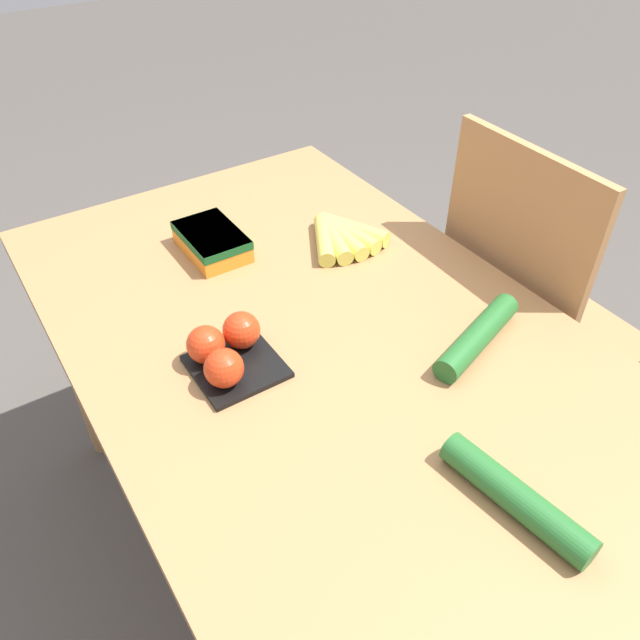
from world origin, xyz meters
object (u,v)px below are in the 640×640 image
Objects in this scene: chair at (526,325)px; cucumber_near at (515,497)px; carrot_bag at (212,240)px; tomato_pack at (226,351)px; cucumber_far at (477,336)px; banana_bunch at (340,235)px.

cucumber_near is (0.42, -0.56, 0.25)m from chair.
cucumber_near is (0.82, 0.07, -0.01)m from carrot_bag.
tomato_pack is 0.45m from cucumber_far.
carrot_bag is (-0.39, -0.63, 0.26)m from chair.
cucumber_near is at bearing -35.48° from cucumber_far.
tomato_pack is 0.37m from carrot_bag.
carrot_bag is at bearing -175.15° from cucumber_near.
tomato_pack is at bearing -156.63° from cucumber_near.
cucumber_far reaches higher than banana_bunch.
chair reaches higher than cucumber_far.
cucumber_far is at bearing 144.52° from cucumber_near.
banana_bunch is at bearing 64.58° from carrot_bag.
carrot_bag is at bearing 158.19° from tomato_pack.
cucumber_near and cucumber_far have the same top height.
carrot_bag is 0.60m from cucumber_far.
carrot_bag is 0.73× the size of cucumber_far.
banana_bunch is (-0.27, -0.37, 0.25)m from chair.
tomato_pack reaches higher than cucumber_near.
tomato_pack is at bearing -21.81° from carrot_bag.
chair reaches higher than cucumber_near.
tomato_pack reaches higher than carrot_bag.
banana_bunch is 0.28m from carrot_bag.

